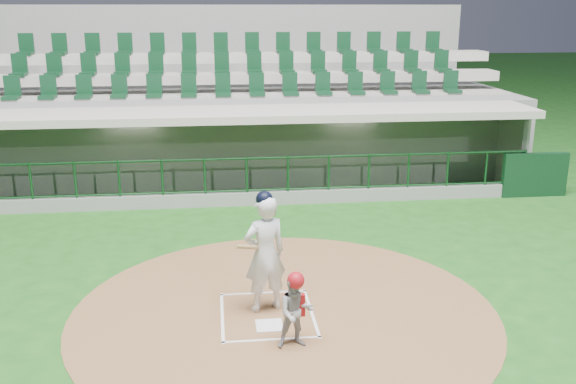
% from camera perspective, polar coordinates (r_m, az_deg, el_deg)
% --- Properties ---
extents(ground, '(120.00, 120.00, 0.00)m').
position_cam_1_polar(ground, '(11.22, -1.99, -10.21)').
color(ground, '#174D16').
rests_on(ground, ground).
extents(dirt_circle, '(7.20, 7.20, 0.01)m').
position_cam_1_polar(dirt_circle, '(11.06, -0.33, -10.57)').
color(dirt_circle, brown).
rests_on(dirt_circle, ground).
extents(home_plate, '(0.43, 0.43, 0.02)m').
position_cam_1_polar(home_plate, '(10.59, -1.68, -11.78)').
color(home_plate, white).
rests_on(home_plate, dirt_circle).
extents(batter_box_chalk, '(1.55, 1.80, 0.01)m').
position_cam_1_polar(batter_box_chalk, '(10.94, -1.86, -10.83)').
color(batter_box_chalk, white).
rests_on(batter_box_chalk, ground).
extents(dugout_structure, '(16.40, 3.70, 3.00)m').
position_cam_1_polar(dugout_structure, '(18.31, -3.71, 3.44)').
color(dugout_structure, slate).
rests_on(dugout_structure, ground).
extents(seating_deck, '(17.00, 6.72, 5.15)m').
position_cam_1_polar(seating_deck, '(21.24, -4.43, 6.47)').
color(seating_deck, gray).
rests_on(seating_deck, ground).
extents(batter, '(0.97, 0.99, 2.10)m').
position_cam_1_polar(batter, '(10.71, -2.07, -5.38)').
color(batter, silver).
rests_on(batter, dirt_circle).
extents(catcher, '(0.58, 0.47, 1.21)m').
position_cam_1_polar(catcher, '(9.76, 0.68, -10.44)').
color(catcher, '#99999E').
rests_on(catcher, dirt_circle).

